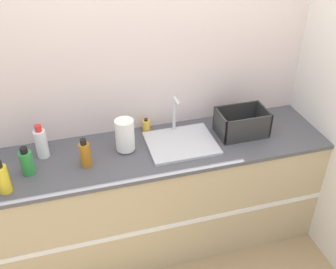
# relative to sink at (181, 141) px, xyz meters

# --- Properties ---
(ground_plane) EXTENTS (12.00, 12.00, 0.00)m
(ground_plane) POSITION_rel_sink_xyz_m (-0.17, -0.30, -0.93)
(ground_plane) COLOR tan
(wall_back) EXTENTS (4.81, 0.06, 2.60)m
(wall_back) POSITION_rel_sink_xyz_m (-0.17, 0.32, 0.37)
(wall_back) COLOR silver
(wall_back) RESTS_ON ground_plane
(wall_right) EXTENTS (0.06, 2.59, 2.60)m
(wall_right) POSITION_rel_sink_xyz_m (1.06, -0.01, 0.37)
(wall_right) COLOR silver
(wall_right) RESTS_ON ground_plane
(counter_cabinet) EXTENTS (2.43, 0.62, 0.91)m
(counter_cabinet) POSITION_rel_sink_xyz_m (-0.17, -0.01, -0.47)
(counter_cabinet) COLOR tan
(counter_cabinet) RESTS_ON ground_plane
(sink) EXTENTS (0.47, 0.39, 0.29)m
(sink) POSITION_rel_sink_xyz_m (0.00, 0.00, 0.00)
(sink) COLOR silver
(sink) RESTS_ON counter_cabinet
(paper_towel_roll) EXTENTS (0.13, 0.13, 0.24)m
(paper_towel_roll) POSITION_rel_sink_xyz_m (-0.39, 0.03, 0.10)
(paper_towel_roll) COLOR #4C4C51
(paper_towel_roll) RESTS_ON counter_cabinet
(dish_rack) EXTENTS (0.35, 0.23, 0.19)m
(dish_rack) POSITION_rel_sink_xyz_m (0.46, 0.01, 0.05)
(dish_rack) COLOR #2D2D2D
(dish_rack) RESTS_ON counter_cabinet
(bottle_white_spray) EXTENTS (0.08, 0.08, 0.24)m
(bottle_white_spray) POSITION_rel_sink_xyz_m (-0.93, 0.11, 0.09)
(bottle_white_spray) COLOR white
(bottle_white_spray) RESTS_ON counter_cabinet
(bottle_yellow) EXTENTS (0.08, 0.08, 0.22)m
(bottle_yellow) POSITION_rel_sink_xyz_m (-1.16, -0.19, 0.08)
(bottle_yellow) COLOR yellow
(bottle_yellow) RESTS_ON counter_cabinet
(bottle_green) EXTENTS (0.08, 0.08, 0.19)m
(bottle_green) POSITION_rel_sink_xyz_m (-1.03, -0.05, 0.07)
(bottle_green) COLOR #2D8C3D
(bottle_green) RESTS_ON counter_cabinet
(bottle_amber) EXTENTS (0.07, 0.07, 0.20)m
(bottle_amber) POSITION_rel_sink_xyz_m (-0.67, -0.07, 0.07)
(bottle_amber) COLOR #B26B19
(bottle_amber) RESTS_ON counter_cabinet
(soap_dispenser) EXTENTS (0.06, 0.06, 0.10)m
(soap_dispenser) POSITION_rel_sink_xyz_m (-0.20, 0.23, 0.03)
(soap_dispenser) COLOR gold
(soap_dispenser) RESTS_ON counter_cabinet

